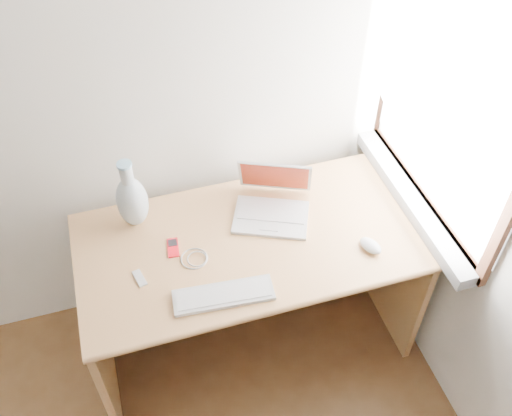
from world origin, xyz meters
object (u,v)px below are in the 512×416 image
object	(u,v)px
desk	(245,257)
laptop	(268,204)
vase	(132,200)
external_keyboard	(224,295)

from	to	relation	value
desk	laptop	distance (m)	0.30
vase	laptop	bearing A→B (deg)	-10.78
desk	external_keyboard	distance (m)	0.44
laptop	desk	bearing A→B (deg)	-137.59
desk	external_keyboard	size ratio (longest dim) A/B	3.66
laptop	external_keyboard	distance (m)	0.48
desk	vase	distance (m)	0.58
laptop	external_keyboard	xyz separation A→B (m)	(-0.30, -0.37, -0.04)
desk	laptop	size ratio (longest dim) A/B	3.81
external_keyboard	vase	distance (m)	0.56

